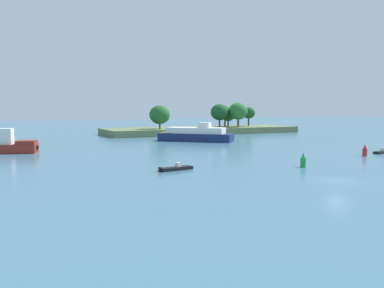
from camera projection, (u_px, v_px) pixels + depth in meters
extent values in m
plane|color=teal|center=(337.00, 181.00, 44.50)|extent=(400.00, 400.00, 0.00)
cube|color=#66754C|center=(202.00, 130.00, 120.98)|extent=(55.05, 15.78, 1.68)
cylinder|color=#513823|center=(160.00, 126.00, 112.63)|extent=(0.44, 0.44, 1.54)
ellipsoid|color=#235B28|center=(160.00, 115.00, 112.37)|extent=(5.41, 5.41, 4.87)
cylinder|color=#513823|center=(220.00, 123.00, 121.02)|extent=(0.44, 0.44, 2.20)
ellipsoid|color=#194C23|center=(220.00, 112.00, 120.74)|extent=(5.06, 5.06, 4.55)
cylinder|color=#513823|center=(225.00, 122.00, 123.95)|extent=(0.44, 0.44, 2.94)
ellipsoid|color=#2D6B33|center=(225.00, 111.00, 123.68)|extent=(3.71, 3.71, 3.34)
cylinder|color=#513823|center=(228.00, 124.00, 123.29)|extent=(0.44, 0.44, 1.79)
ellipsoid|color=#235B28|center=(228.00, 115.00, 123.08)|extent=(3.78, 3.78, 3.40)
cylinder|color=#513823|center=(238.00, 123.00, 121.30)|extent=(0.44, 0.44, 2.38)
ellipsoid|color=#2D6B33|center=(238.00, 111.00, 121.01)|extent=(5.33, 5.33, 4.80)
cylinder|color=#513823|center=(238.00, 121.00, 128.76)|extent=(0.44, 0.44, 3.00)
ellipsoid|color=#2D6B33|center=(238.00, 110.00, 128.46)|extent=(4.68, 4.68, 4.21)
cylinder|color=#513823|center=(249.00, 122.00, 128.32)|extent=(0.44, 0.44, 2.40)
ellipsoid|color=#194C23|center=(249.00, 113.00, 128.07)|extent=(3.81, 3.81, 3.43)
cube|color=navy|center=(196.00, 137.00, 94.28)|extent=(15.13, 14.58, 1.69)
cube|color=white|center=(196.00, 130.00, 94.14)|extent=(12.04, 11.62, 1.30)
cube|color=white|center=(205.00, 125.00, 93.43)|extent=(3.25, 3.24, 1.10)
cube|color=#937551|center=(168.00, 132.00, 96.13)|extent=(5.11, 5.19, 0.16)
cylinder|color=silver|center=(205.00, 119.00, 93.32)|extent=(0.10, 0.10, 1.40)
cube|color=black|center=(176.00, 169.00, 51.89)|extent=(4.43, 1.94, 0.40)
cube|color=white|center=(178.00, 165.00, 52.04)|extent=(0.60, 0.66, 0.50)
cube|color=black|center=(160.00, 170.00, 50.53)|extent=(0.34, 0.37, 0.56)
cube|color=black|center=(384.00, 152.00, 70.88)|extent=(5.45, 2.48, 0.36)
cube|color=white|center=(383.00, 149.00, 70.59)|extent=(0.63, 0.68, 0.50)
cube|color=maroon|center=(3.00, 149.00, 70.34)|extent=(11.07, 6.30, 1.45)
cube|color=maroon|center=(27.00, 142.00, 70.74)|extent=(3.71, 3.66, 0.60)
cube|color=white|center=(1.00, 136.00, 70.12)|extent=(4.17, 3.12, 2.60)
cylinder|color=black|center=(37.00, 147.00, 71.05)|extent=(0.50, 0.76, 0.70)
cylinder|color=red|center=(365.00, 152.00, 66.25)|extent=(0.70, 0.70, 1.20)
cone|color=red|center=(365.00, 146.00, 66.17)|extent=(0.49, 0.49, 0.70)
cylinder|color=green|center=(303.00, 163.00, 54.34)|extent=(0.70, 0.70, 1.20)
cone|color=green|center=(303.00, 155.00, 54.26)|extent=(0.49, 0.49, 0.70)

